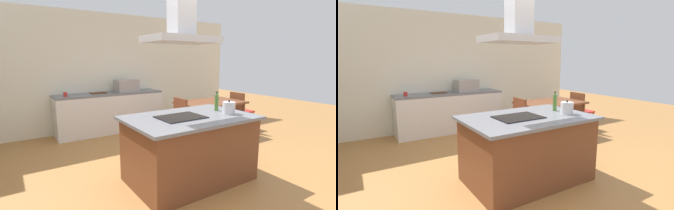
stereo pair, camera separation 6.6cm
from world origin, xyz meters
The scene contains 14 objects.
ground centered at (0.00, 1.50, 0.00)m, with size 16.00×16.00×0.00m, color #AD753D.
wall_back centered at (0.00, 3.25, 1.35)m, with size 7.20×0.10×2.70m, color silver.
kitchen_island centered at (0.00, 0.00, 0.45)m, with size 1.71×1.12×0.90m.
cooktop centered at (-0.15, 0.00, 0.91)m, with size 0.60×0.44×0.01m, color black.
tea_kettle centered at (0.55, -0.17, 0.98)m, with size 0.23×0.17×0.19m.
olive_oil_bottle centered at (0.56, 0.09, 1.02)m, with size 0.06×0.06×0.29m.
back_counter centered at (-0.08, 2.88, 0.45)m, with size 2.39×0.62×0.90m.
countertop_microwave centered at (0.33, 2.88, 1.04)m, with size 0.50×0.38×0.28m, color #9E9993.
coffee_mug_red centered at (-1.04, 2.81, 0.95)m, with size 0.08×0.08×0.09m, color red.
cutting_board centered at (-0.32, 2.93, 0.91)m, with size 0.34×0.24×0.02m, color #59331E.
dining_table centered at (1.65, 1.41, 0.67)m, with size 1.40×0.90×0.75m.
chair_at_left_end centered at (0.74, 1.41, 0.51)m, with size 0.42×0.42×0.89m.
chair_at_right_end centered at (2.57, 1.41, 0.51)m, with size 0.42×0.42×0.89m.
range_hood centered at (-0.15, 0.00, 2.10)m, with size 0.90×0.55×0.78m.
Camera 1 is at (-2.02, -2.62, 1.65)m, focal length 26.98 mm.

